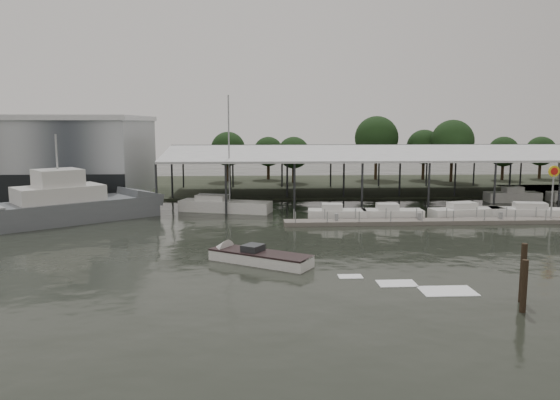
{
  "coord_description": "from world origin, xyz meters",
  "views": [
    {
      "loc": [
        -2.12,
        -40.74,
        9.55
      ],
      "look_at": [
        0.58,
        9.31,
        2.5
      ],
      "focal_mm": 35.0,
      "sensor_mm": 36.0,
      "label": 1
    }
  ],
  "objects": [
    {
      "name": "ground",
      "position": [
        0.0,
        0.0,
        0.0
      ],
      "size": [
        200.0,
        200.0,
        0.0
      ],
      "primitive_type": "plane",
      "color": "black",
      "rests_on": "ground"
    },
    {
      "name": "land_strip_far",
      "position": [
        0.0,
        42.0,
        0.1
      ],
      "size": [
        140.0,
        30.0,
        0.3
      ],
      "color": "#383E2E",
      "rests_on": "ground"
    },
    {
      "name": "storage_warehouse",
      "position": [
        -28.0,
        29.94,
        5.29
      ],
      "size": [
        24.5,
        20.5,
        10.5
      ],
      "color": "#A3A9AD",
      "rests_on": "ground"
    },
    {
      "name": "covered_boat_shed",
      "position": [
        17.0,
        28.0,
        6.13
      ],
      "size": [
        58.24,
        24.0,
        6.96
      ],
      "color": "white",
      "rests_on": "ground"
    },
    {
      "name": "floating_dock",
      "position": [
        15.0,
        10.0,
        0.2
      ],
      "size": [
        28.0,
        2.0,
        1.4
      ],
      "color": "slate",
      "rests_on": "ground"
    },
    {
      "name": "shell_fuel_sign",
      "position": [
        27.0,
        9.99,
        3.93
      ],
      "size": [
        1.1,
        0.18,
        5.55
      ],
      "color": "#95989A",
      "rests_on": "ground"
    },
    {
      "name": "grey_trawler",
      "position": [
        -19.75,
        13.17,
        1.58
      ],
      "size": [
        16.94,
        14.54,
        8.84
      ],
      "rotation": [
        0.0,
        0.0,
        0.65
      ],
      "color": "slate",
      "rests_on": "ground"
    },
    {
      "name": "white_sailboat",
      "position": [
        -5.09,
        18.3,
        0.65
      ],
      "size": [
        10.36,
        5.42,
        12.73
      ],
      "rotation": [
        0.0,
        0.0,
        -0.3
      ],
      "color": "white",
      "rests_on": "ground"
    },
    {
      "name": "speedboat_underway",
      "position": [
        -2.07,
        -3.81,
        0.39
      ],
      "size": [
        16.8,
        11.39,
        2.0
      ],
      "rotation": [
        0.0,
        0.0,
        2.57
      ],
      "color": "white",
      "rests_on": "ground"
    },
    {
      "name": "moored_cruiser_0",
      "position": [
        6.37,
        12.45,
        0.61
      ],
      "size": [
        5.93,
        2.74,
        1.7
      ],
      "rotation": [
        0.0,
        0.0,
        -0.1
      ],
      "color": "white",
      "rests_on": "ground"
    },
    {
      "name": "moored_cruiser_1",
      "position": [
        11.88,
        12.24,
        0.61
      ],
      "size": [
        6.07,
        2.44,
        1.7
      ],
      "rotation": [
        0.0,
        0.0,
        -0.04
      ],
      "color": "white",
      "rests_on": "ground"
    },
    {
      "name": "moored_cruiser_2",
      "position": [
        19.66,
        12.7,
        0.61
      ],
      "size": [
        7.83,
        3.39,
        1.7
      ],
      "rotation": [
        0.0,
        0.0,
        0.16
      ],
      "color": "white",
      "rests_on": "ground"
    },
    {
      "name": "moored_cruiser_3",
      "position": [
        26.45,
        12.2,
        0.61
      ],
      "size": [
        9.01,
        3.94,
        1.7
      ],
      "rotation": [
        0.0,
        0.0,
        -0.21
      ],
      "color": "white",
      "rests_on": "ground"
    },
    {
      "name": "horizon_tree_line",
      "position": [
        23.14,
        47.62,
        5.92
      ],
      "size": [
        68.97,
        11.15,
        10.78
      ],
      "color": "black",
      "rests_on": "ground"
    }
  ]
}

